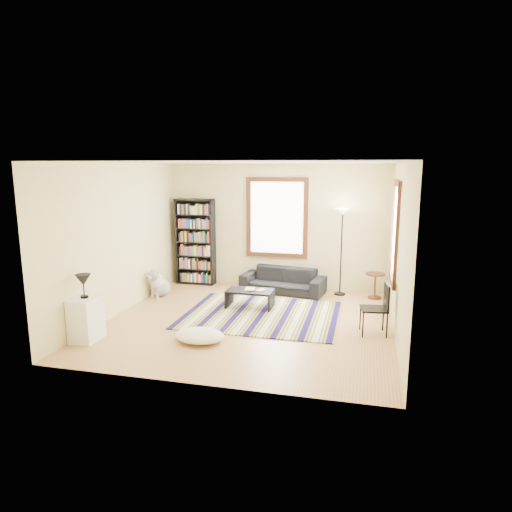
% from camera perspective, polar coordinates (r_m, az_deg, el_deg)
% --- Properties ---
extents(floor, '(5.00, 5.00, 0.10)m').
position_cam_1_polar(floor, '(8.29, -0.83, -8.48)').
color(floor, tan).
rests_on(floor, ground).
extents(ceiling, '(5.00, 5.00, 0.10)m').
position_cam_1_polar(ceiling, '(7.81, -0.89, 11.99)').
color(ceiling, white).
rests_on(ceiling, floor).
extents(wall_back, '(5.00, 0.10, 2.80)m').
position_cam_1_polar(wall_back, '(10.38, 2.69, 3.75)').
color(wall_back, beige).
rests_on(wall_back, floor).
extents(wall_front, '(5.00, 0.10, 2.80)m').
position_cam_1_polar(wall_front, '(5.54, -7.51, -2.88)').
color(wall_front, beige).
rests_on(wall_front, floor).
extents(wall_left, '(0.10, 5.00, 2.80)m').
position_cam_1_polar(wall_left, '(8.91, -16.96, 2.04)').
color(wall_left, beige).
rests_on(wall_left, floor).
extents(wall_right, '(0.10, 5.00, 2.80)m').
position_cam_1_polar(wall_right, '(7.70, 17.84, 0.62)').
color(wall_right, beige).
rests_on(wall_right, floor).
extents(window_back, '(1.20, 0.06, 1.60)m').
position_cam_1_polar(window_back, '(10.28, 2.62, 4.80)').
color(window_back, white).
rests_on(window_back, wall_back).
extents(window_right, '(0.06, 1.20, 1.60)m').
position_cam_1_polar(window_right, '(8.45, 17.02, 2.94)').
color(window_right, white).
rests_on(window_right, wall_right).
extents(rug, '(2.86, 2.29, 0.02)m').
position_cam_1_polar(rug, '(8.60, 0.69, -7.32)').
color(rug, '#130C3E').
rests_on(rug, floor).
extents(sofa, '(1.91, 0.98, 0.53)m').
position_cam_1_polar(sofa, '(10.07, 3.37, -3.05)').
color(sofa, black).
rests_on(sofa, floor).
extents(bookshelf, '(0.90, 0.30, 2.00)m').
position_cam_1_polar(bookshelf, '(10.75, -7.57, 1.77)').
color(bookshelf, black).
rests_on(bookshelf, floor).
extents(coffee_table, '(0.95, 0.59, 0.36)m').
position_cam_1_polar(coffee_table, '(8.99, -0.76, -5.37)').
color(coffee_table, black).
rests_on(coffee_table, floor).
extents(book_a, '(0.26, 0.21, 0.02)m').
position_cam_1_polar(book_a, '(8.96, -1.38, -4.15)').
color(book_a, beige).
rests_on(book_a, coffee_table).
extents(book_b, '(0.22, 0.24, 0.01)m').
position_cam_1_polar(book_b, '(8.95, 0.25, -4.20)').
color(book_b, beige).
rests_on(book_b, coffee_table).
extents(floor_cushion, '(0.89, 0.73, 0.20)m').
position_cam_1_polar(floor_cushion, '(7.39, -7.08, -9.84)').
color(floor_cushion, white).
rests_on(floor_cushion, floor).
extents(floor_lamp, '(0.40, 0.40, 1.86)m').
position_cam_1_polar(floor_lamp, '(9.89, 10.60, 0.44)').
color(floor_lamp, black).
rests_on(floor_lamp, floor).
extents(side_table, '(0.53, 0.53, 0.54)m').
position_cam_1_polar(side_table, '(9.91, 14.65, -3.62)').
color(side_table, '#482012').
rests_on(side_table, floor).
extents(folding_chair, '(0.47, 0.45, 0.86)m').
position_cam_1_polar(folding_chair, '(7.79, 14.53, -6.43)').
color(folding_chair, black).
rests_on(folding_chair, floor).
extents(white_cabinet, '(0.39, 0.50, 0.70)m').
position_cam_1_polar(white_cabinet, '(7.80, -20.48, -7.39)').
color(white_cabinet, white).
rests_on(white_cabinet, floor).
extents(table_lamp, '(0.31, 0.31, 0.38)m').
position_cam_1_polar(table_lamp, '(7.65, -20.75, -3.55)').
color(table_lamp, black).
rests_on(table_lamp, white_cabinet).
extents(dog, '(0.60, 0.71, 0.60)m').
position_cam_1_polar(dog, '(9.98, -11.82, -3.21)').
color(dog, '#B6B6B6').
rests_on(dog, floor).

